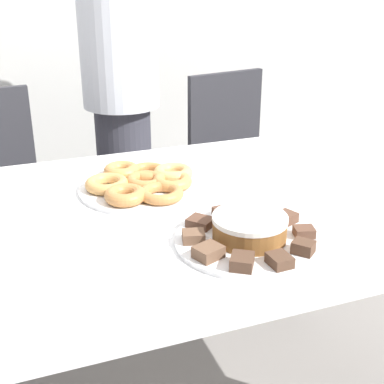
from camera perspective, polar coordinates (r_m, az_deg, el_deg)
The scene contains 24 objects.
table at distance 1.51m, azimuth 0.02°, elevation -4.31°, with size 1.40×1.01×0.72m.
person_standing at distance 2.31m, azimuth -7.58°, elevation 10.67°, with size 0.32×0.32×1.60m.
office_chair_right at distance 2.53m, azimuth 5.28°, elevation 1.64°, with size 0.51×0.51×0.88m.
plate_cake at distance 1.28m, azimuth 6.10°, elevation -5.17°, with size 0.36×0.36×0.01m.
plate_donuts at distance 1.58m, azimuth -4.92°, elevation 0.51°, with size 0.39×0.39×0.01m.
frosted_cake at distance 1.26m, azimuth 6.16°, elevation -3.77°, with size 0.18×0.18×0.06m.
lamington_0 at distance 1.33m, azimuth 0.91°, elevation -3.24°, with size 0.08×0.08×0.02m.
lamington_1 at distance 1.25m, azimuth 0.15°, elevation -4.77°, with size 0.06×0.06×0.03m.
lamington_2 at distance 1.19m, azimuth 1.76°, elevation -6.41°, with size 0.07×0.07×0.03m.
lamington_3 at distance 1.16m, azimuth 5.36°, elevation -7.39°, with size 0.07×0.07×0.03m.
lamington_4 at distance 1.17m, azimuth 9.33°, elevation -7.19°, with size 0.05×0.05×0.02m.
lamington_5 at distance 1.23m, azimuth 11.78°, elevation -5.78°, with size 0.06×0.06×0.03m.
lamington_6 at distance 1.30m, azimuth 11.87°, elevation -4.18°, with size 0.06×0.05×0.02m.
lamington_7 at distance 1.36m, azimuth 9.92°, elevation -2.73°, with size 0.07×0.06×0.02m.
lamington_8 at distance 1.39m, azimuth 6.77°, elevation -1.97°, with size 0.06×0.06×0.03m.
lamington_9 at distance 1.38m, azimuth 3.43°, elevation -2.22°, with size 0.05×0.06×0.02m.
donut_0 at distance 1.57m, azimuth -4.95°, elevation 1.21°, with size 0.12×0.12×0.03m.
donut_1 at distance 1.48m, azimuth -3.32°, elevation -0.14°, with size 0.13×0.13×0.03m.
donut_2 at distance 1.56m, azimuth -2.12°, elevation 1.15°, with size 0.12×0.12×0.03m.
donut_3 at distance 1.62m, azimuth -2.02°, elevation 2.04°, with size 0.12×0.12×0.04m.
donut_4 at distance 1.64m, azimuth -4.73°, elevation 2.14°, with size 0.12×0.12×0.03m.
donut_5 at distance 1.65m, azimuth -7.52°, elevation 2.26°, with size 0.11×0.11×0.04m.
donut_6 at distance 1.56m, azimuth -9.08°, elevation 0.86°, with size 0.13×0.13×0.03m.
donut_7 at distance 1.47m, azimuth -7.14°, elevation -0.34°, with size 0.12×0.12×0.04m.
Camera 1 is at (-0.47, -1.25, 1.33)m, focal length 50.00 mm.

